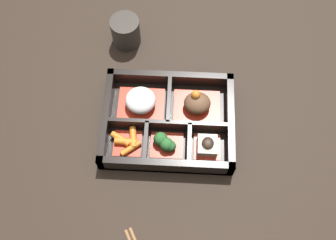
{
  "coord_description": "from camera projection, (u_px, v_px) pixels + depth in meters",
  "views": [
    {
      "loc": [
        0.02,
        -0.34,
        0.77
      ],
      "look_at": [
        0.0,
        0.0,
        0.03
      ],
      "focal_mm": 42.0,
      "sensor_mm": 36.0,
      "label": 1
    }
  ],
  "objects": [
    {
      "name": "bowl_rice",
      "position": [
        141.0,
        101.0,
        0.83
      ],
      "size": [
        0.1,
        0.08,
        0.04
      ],
      "color": "#B22D19",
      "rests_on": "bento_base"
    },
    {
      "name": "bowl_greens",
      "position": [
        167.0,
        143.0,
        0.8
      ],
      "size": [
        0.07,
        0.06,
        0.03
      ],
      "color": "#B22D19",
      "rests_on": "bento_base"
    },
    {
      "name": "bowl_stew",
      "position": [
        197.0,
        104.0,
        0.83
      ],
      "size": [
        0.1,
        0.08,
        0.05
      ],
      "color": "#B22D19",
      "rests_on": "bento_base"
    },
    {
      "name": "tea_cup",
      "position": [
        126.0,
        31.0,
        0.9
      ],
      "size": [
        0.07,
        0.07,
        0.07
      ],
      "color": "#2D2823",
      "rests_on": "ground_plane"
    },
    {
      "name": "ground_plane",
      "position": [
        168.0,
        125.0,
        0.84
      ],
      "size": [
        3.0,
        3.0,
        0.0
      ],
      "primitive_type": "plane",
      "color": "black"
    },
    {
      "name": "bowl_carrots",
      "position": [
        128.0,
        142.0,
        0.81
      ],
      "size": [
        0.07,
        0.07,
        0.02
      ],
      "color": "#B22D19",
      "rests_on": "bento_base"
    },
    {
      "name": "bento_rim",
      "position": [
        168.0,
        122.0,
        0.82
      ],
      "size": [
        0.27,
        0.21,
        0.05
      ],
      "color": "black",
      "rests_on": "ground_plane"
    },
    {
      "name": "bento_base",
      "position": [
        168.0,
        124.0,
        0.84
      ],
      "size": [
        0.27,
        0.21,
        0.01
      ],
      "color": "black",
      "rests_on": "ground_plane"
    },
    {
      "name": "bowl_tofu",
      "position": [
        207.0,
        146.0,
        0.8
      ],
      "size": [
        0.05,
        0.06,
        0.03
      ],
      "color": "#B22D19",
      "rests_on": "bento_base"
    }
  ]
}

